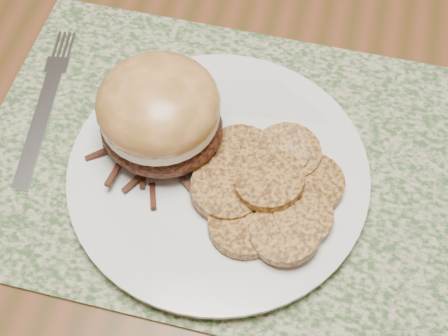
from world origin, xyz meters
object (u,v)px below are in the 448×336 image
at_px(pork_sandwich, 160,113).
at_px(dining_table, 391,171).
at_px(dinner_plate, 218,174).
at_px(fork, 46,104).

bearing_deg(pork_sandwich, dining_table, 30.32).
xyz_separation_m(dinner_plate, fork, (-0.19, 0.04, -0.01)).
height_order(dinner_plate, fork, dinner_plate).
xyz_separation_m(pork_sandwich, fork, (-0.13, 0.02, -0.06)).
distance_m(dinner_plate, pork_sandwich, 0.08).
xyz_separation_m(dining_table, pork_sandwich, (-0.23, -0.08, 0.14)).
height_order(dining_table, dinner_plate, dinner_plate).
relative_size(dinner_plate, pork_sandwich, 1.99).
distance_m(pork_sandwich, fork, 0.14).
bearing_deg(dinner_plate, fork, 167.60).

